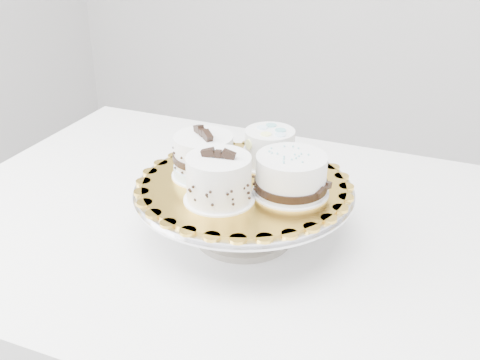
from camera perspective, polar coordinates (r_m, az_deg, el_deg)
The scene contains 7 objects.
table at distance 1.17m, azimuth 2.36°, elevation -7.19°, with size 1.40×1.01×0.75m.
cake_stand at distance 1.07m, azimuth 0.37°, elevation -2.11°, with size 0.39×0.39×0.10m.
cake_board at distance 1.05m, azimuth 0.38°, elevation -0.42°, with size 0.36×0.36×0.01m, color gold.
cake_swirl at distance 0.98m, azimuth -2.02°, elevation 0.00°, with size 0.13×0.13×0.09m.
cake_banded at distance 1.06m, azimuth -3.45°, elevation 2.12°, with size 0.14×0.14×0.09m.
cake_dots at distance 1.10m, azimuth 2.83°, elevation 3.12°, with size 0.11×0.11×0.07m.
cake_ribbon at distance 1.01m, azimuth 4.93°, elevation 0.37°, with size 0.14×0.13×0.07m.
Camera 1 is at (0.51, -0.68, 1.34)m, focal length 45.00 mm.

